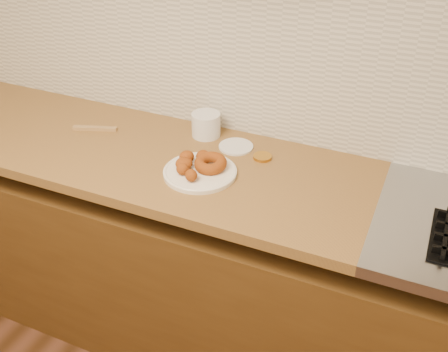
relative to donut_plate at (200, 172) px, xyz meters
The scene contains 11 objects.
wall_back 0.59m from the donut_plate, 75.50° to the left, with size 4.00×0.02×2.70m, color tan.
base_cabinet 0.53m from the donut_plate, 33.20° to the left, with size 3.60×0.60×0.77m, color #4F3214.
butcher_block 0.56m from the donut_plate, behind, with size 2.30×0.62×0.04m, color olive.
backsplash 0.47m from the donut_plate, 75.04° to the left, with size 3.60×0.02×0.60m, color beige.
donut_plate is the anchor object (origin of this frame).
ring_donut 0.05m from the donut_plate, 48.59° to the left, with size 0.12×0.12×0.04m, color #8F3D0D.
fried_dough_chunks 0.05m from the donut_plate, behind, with size 0.13×0.20×0.05m.
plastic_tub 0.29m from the donut_plate, 111.12° to the left, with size 0.11×0.11×0.09m, color silver.
tub_lid 0.23m from the donut_plate, 79.15° to the left, with size 0.13×0.13×0.01m, color silver.
brass_jar_lid 0.25m from the donut_plate, 49.34° to the left, with size 0.07×0.07×0.01m, color #BC8329.
wooden_utensil 0.54m from the donut_plate, 166.74° to the left, with size 0.18×0.02×0.01m, color #9B7646.
Camera 1 is at (0.60, 0.26, 1.88)m, focal length 42.00 mm.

